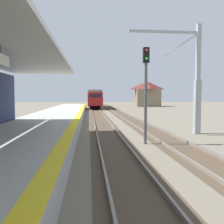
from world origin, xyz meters
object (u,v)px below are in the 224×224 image
approaching_train (94,98)px  catenary_pylon_far_side (193,82)px  rail_signal_post (146,85)px  distant_trackside_house (147,93)px

approaching_train → catenary_pylon_far_side: size_ratio=2.61×
rail_signal_post → distant_trackside_house: distant_trackside_house is taller
approaching_train → catenary_pylon_far_side: 38.83m
distant_trackside_house → catenary_pylon_far_side: bearing=-99.9°
catenary_pylon_far_side → distant_trackside_house: 44.76m
approaching_train → distant_trackside_house: 14.83m
approaching_train → distant_trackside_house: (13.63, 5.73, 1.16)m
rail_signal_post → catenary_pylon_far_side: (4.08, 3.14, 0.41)m
rail_signal_post → distant_trackside_house: 48.67m
approaching_train → catenary_pylon_far_side: catenary_pylon_far_side is taller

